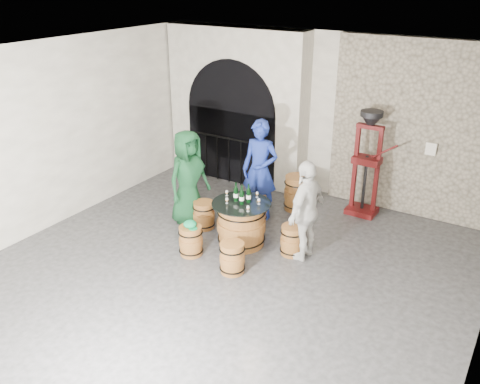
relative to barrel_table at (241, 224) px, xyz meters
The scene contains 28 objects.
ground 1.36m from the barrel_table, 78.38° to the right, with size 8.00×8.00×0.00m, color #2A2A2C.
wall_back 3.00m from the barrel_table, 84.49° to the left, with size 8.00×8.00×0.00m, color silver.
wall_left 3.69m from the barrel_table, 158.48° to the right, with size 8.00×8.00×0.00m, color silver.
ceiling 3.11m from the barrel_table, 78.38° to the right, with size 8.00×8.00×0.00m, color beige.
stone_facing_panel 3.59m from the barrel_table, 52.25° to the left, with size 3.20×0.12×3.18m, color gray.
arched_opening 3.19m from the barrel_table, 123.63° to the left, with size 3.10×0.60×3.19m.
barrel_table is the anchor object (origin of this frame).
barrel_stool_left 0.89m from the barrel_table, behind, with size 0.40×0.40×0.50m.
barrel_stool_far 0.89m from the barrel_table, 103.79° to the left, with size 0.40×0.40×0.50m.
barrel_stool_right 0.89m from the barrel_table, ahead, with size 0.40×0.40×0.50m.
barrel_stool_near_right 0.89m from the barrel_table, 67.18° to the right, with size 0.40×0.40×0.50m.
barrel_stool_near_left 0.89m from the barrel_table, 125.19° to the right, with size 0.40×0.40×0.50m.
green_cap 0.90m from the barrel_table, 124.97° to the right, with size 0.25×0.21×0.12m.
person_green 1.34m from the barrel_table, behind, with size 0.84×0.55×1.72m, color #103C1E.
person_blue 1.22m from the barrel_table, 103.79° to the left, with size 0.67×0.44×1.84m, color navy.
person_white 1.17m from the barrel_table, ahead, with size 0.96×0.40×1.63m, color silver.
wine_bottle_left 0.52m from the barrel_table, 168.84° to the left, with size 0.08×0.08×0.32m.
wine_bottle_center 0.51m from the barrel_table, 51.04° to the right, with size 0.08×0.08×0.32m.
wine_bottle_right 0.52m from the barrel_table, 44.29° to the left, with size 0.08×0.08×0.32m.
tasting_glass_a 0.49m from the barrel_table, 144.20° to the right, with size 0.05×0.05×0.10m, color orange, non-canonical shape.
tasting_glass_b 0.51m from the barrel_table, 22.35° to the left, with size 0.05×0.05×0.10m, color orange, non-canonical shape.
tasting_glass_c 0.52m from the barrel_table, 118.92° to the left, with size 0.05×0.05×0.10m, color orange, non-canonical shape.
tasting_glass_d 0.55m from the barrel_table, 72.16° to the left, with size 0.05×0.05×0.10m, color orange, non-canonical shape.
tasting_glass_e 0.54m from the barrel_table, 40.28° to the right, with size 0.05×0.05×0.10m, color orange, non-canonical shape.
tasting_glass_f 0.57m from the barrel_table, 162.25° to the left, with size 0.05×0.05×0.10m, color orange, non-canonical shape.
side_barrel 1.71m from the barrel_table, 83.46° to the left, with size 0.51×0.51×0.67m.
corking_press 2.67m from the barrel_table, 58.89° to the left, with size 0.81×0.45×1.97m.
control_box 3.60m from the barrel_table, 48.17° to the left, with size 0.18×0.10×0.22m, color silver.
Camera 1 is at (3.65, -5.06, 4.24)m, focal length 38.00 mm.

